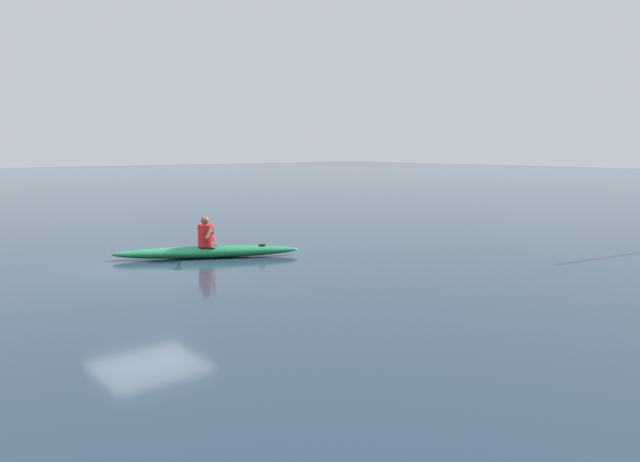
# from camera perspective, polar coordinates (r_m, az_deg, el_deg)

# --- Properties ---
(ground_plane) EXTENTS (160.00, 160.00, 0.00)m
(ground_plane) POSITION_cam_1_polar(r_m,az_deg,el_deg) (14.84, -16.35, -3.30)
(ground_plane) COLOR #1E2D3D
(kayak) EXTENTS (4.43, 2.79, 0.30)m
(kayak) POSITION_cam_1_polar(r_m,az_deg,el_deg) (15.65, -10.73, -1.97)
(kayak) COLOR #19723F
(kayak) RESTS_ON ground
(kayaker) EXTENTS (1.22, 2.17, 0.77)m
(kayaker) POSITION_cam_1_polar(r_m,az_deg,el_deg) (15.58, -10.86, -0.26)
(kayaker) COLOR red
(kayaker) RESTS_ON kayak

